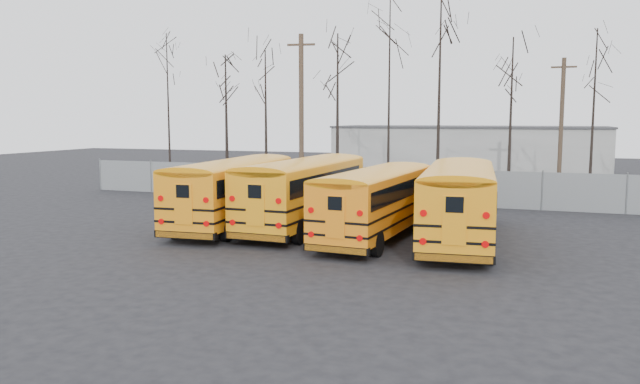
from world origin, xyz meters
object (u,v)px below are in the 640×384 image
at_px(bus_c, 378,197).
at_px(utility_pole_right, 561,125).
at_px(bus_a, 235,186).
at_px(bus_b, 306,187).
at_px(utility_pole_left, 301,112).
at_px(bus_d, 459,196).

relative_size(bus_c, utility_pole_right, 1.22).
relative_size(bus_a, bus_c, 1.06).
xyz_separation_m(bus_a, utility_pole_right, (13.93, 17.00, 2.58)).
relative_size(bus_b, utility_pole_right, 1.31).
bearing_deg(bus_c, utility_pole_right, 71.76).
xyz_separation_m(bus_a, bus_c, (6.73, -0.68, -0.10)).
height_order(bus_c, utility_pole_right, utility_pole_right).
height_order(bus_b, utility_pole_left, utility_pole_left).
distance_m(bus_b, bus_d, 6.84).
bearing_deg(utility_pole_right, utility_pole_left, -165.55).
height_order(bus_a, bus_b, bus_b).
bearing_deg(bus_c, bus_a, 178.14).
distance_m(utility_pole_left, utility_pole_right, 16.31).
distance_m(bus_a, bus_b, 3.23).
xyz_separation_m(bus_c, bus_d, (3.18, 0.20, 0.14)).
xyz_separation_m(bus_a, bus_b, (3.16, 0.63, 0.03)).
bearing_deg(bus_c, utility_pole_left, 126.02).
bearing_deg(bus_c, bus_d, 7.52).
distance_m(bus_a, utility_pole_left, 13.60).
distance_m(bus_a, bus_d, 9.92).
relative_size(bus_b, utility_pole_left, 1.10).
xyz_separation_m(bus_b, bus_d, (6.75, -1.11, 0.01)).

